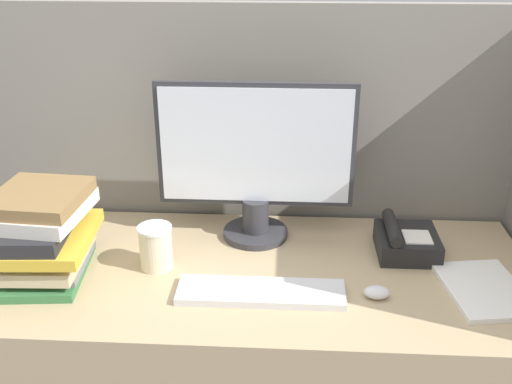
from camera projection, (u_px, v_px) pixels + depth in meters
cubicle_panel_rear at (265, 221)px, 2.02m from camera, size 1.92×0.04×1.42m
desk at (259, 375)px, 1.82m from camera, size 1.52×0.67×0.75m
monitor at (256, 164)px, 1.75m from camera, size 0.58×0.20×0.48m
keyboard at (261, 292)px, 1.54m from camera, size 0.43×0.12×0.02m
mouse at (377, 292)px, 1.53m from camera, size 0.07×0.05×0.03m
coffee_cup at (156, 247)px, 1.65m from camera, size 0.10×0.10×0.13m
book_stack at (44, 234)px, 1.60m from camera, size 0.26×0.31×0.24m
desk_telephone at (406, 242)px, 1.73m from camera, size 0.17×0.18×0.10m
paper_pile at (484, 290)px, 1.56m from camera, size 0.23×0.29×0.01m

